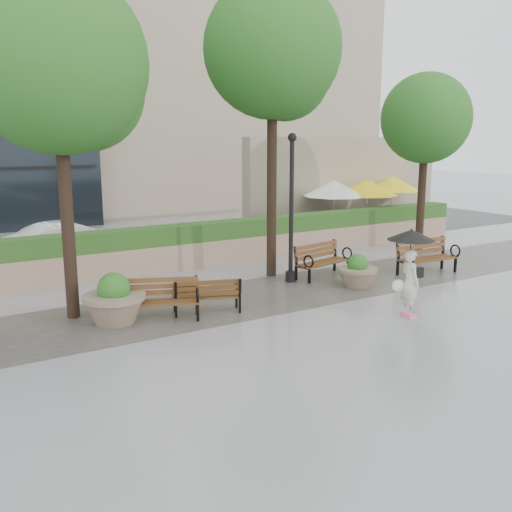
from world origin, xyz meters
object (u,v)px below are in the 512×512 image
planter_right (357,274)px  lamppost (291,218)px  bench_3 (322,267)px  pedestrian (410,264)px  car_right (71,241)px  bench_2 (207,303)px  planter_left (115,304)px  bench_1 (161,308)px  bench_4 (427,264)px

planter_right → lamppost: 2.35m
bench_3 → pedestrian: 4.09m
car_right → pedestrian: bearing=-161.8°
bench_3 → car_right: (-5.60, 6.10, 0.36)m
bench_2 → lamppost: 3.88m
bench_2 → lamppost: size_ratio=0.40×
bench_3 → planter_right: bench_3 is taller
bench_2 → planter_left: bearing=9.1°
bench_1 → planter_right: size_ratio=1.69×
bench_2 → car_right: car_right is taller
bench_1 → pedestrian: (4.86, -2.69, 0.93)m
planter_left → lamppost: size_ratio=0.33×
planter_right → lamppost: bearing=132.3°
planter_left → bench_4: bearing=-2.3°
bench_1 → bench_4: size_ratio=0.94×
bench_2 → car_right: 7.53m
bench_2 → planter_left: 2.09m
bench_1 → bench_2: size_ratio=1.11×
bench_3 → pedestrian: size_ratio=0.96×
bench_1 → bench_2: bearing=19.2°
planter_right → pedestrian: size_ratio=0.55×
bench_2 → planter_right: bearing=-161.0°
bench_1 → car_right: bearing=113.6°
car_right → bench_2: bearing=-178.9°
bench_2 → bench_4: (7.28, -0.00, 0.06)m
bench_4 → car_right: bearing=142.0°
bench_3 → planter_left: (-6.46, -0.95, 0.16)m
bench_4 → bench_3: bearing=158.5°
planter_left → lamppost: lamppost is taller
planter_left → planter_right: bearing=-3.5°
bench_3 → planter_left: planter_left is taller
bench_4 → planter_right: size_ratio=1.79×
car_right → planter_right: bearing=-150.5°
planter_left → pedestrian: 6.56m
lamppost → planter_right: bearing=-47.7°
bench_1 → lamppost: size_ratio=0.44×
bench_2 → bench_3: 4.60m
planter_right → lamppost: size_ratio=0.26×
bench_1 → planter_right: bench_1 is taller
planter_right → pedestrian: pedestrian is taller
bench_1 → pedestrian: size_ratio=0.92×
bench_4 → pedestrian: (-3.54, -2.61, 0.90)m
bench_2 → planter_left: size_ratio=1.21×
bench_4 → planter_right: (-2.74, -0.02, 0.05)m
lamppost → pedestrian: (0.45, -3.95, -0.60)m
bench_1 → bench_3: (5.52, 1.25, 0.01)m
bench_2 → bench_3: bench_3 is taller
bench_4 → pedestrian: size_ratio=0.98×
planter_left → planter_right: 6.60m
bench_4 → bench_2: bearing=-176.8°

